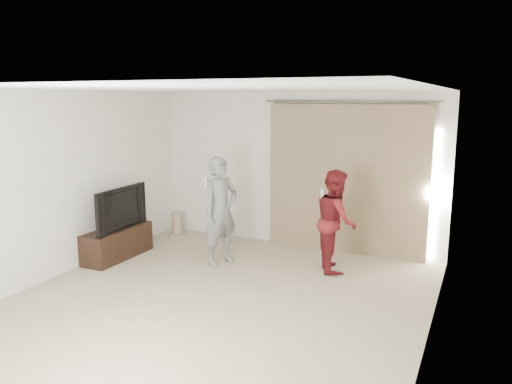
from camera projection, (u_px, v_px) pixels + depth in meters
floor at (216, 302)px, 6.21m from camera, size 5.50×5.50×0.00m
wall_back at (295, 170)px, 8.42m from camera, size 5.00×0.04×2.60m
wall_left at (59, 184)px, 7.00m from camera, size 0.04×5.50×2.60m
ceiling at (212, 89)px, 5.72m from camera, size 5.00×5.50×0.01m
curtain at (347, 180)px, 8.00m from camera, size 2.80×0.11×2.46m
tv_console at (118, 243)px, 7.88m from camera, size 0.43×1.24×0.48m
tv at (116, 208)px, 7.77m from camera, size 0.18×1.15×0.66m
scratching_post at (177, 227)px, 9.09m from camera, size 0.33×0.33×0.44m
person_man at (221, 211)px, 7.50m from camera, size 0.59×0.70×1.65m
person_woman at (336, 220)px, 7.24m from camera, size 0.81×0.89×1.49m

